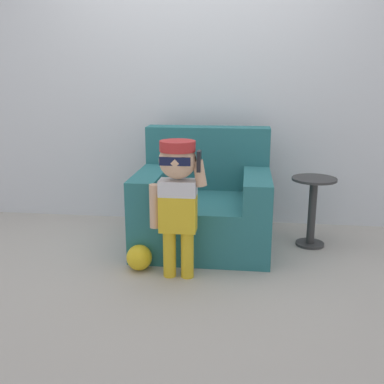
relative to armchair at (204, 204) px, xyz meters
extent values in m
plane|color=#ADA89E|center=(-0.13, 0.02, -0.32)|extent=(10.00, 10.00, 0.00)
cube|color=silver|center=(-0.13, 0.61, 0.98)|extent=(10.00, 0.05, 2.60)
cube|color=#286B70|center=(0.00, -0.06, -0.13)|extent=(1.01, 0.89, 0.39)
cube|color=#286B70|center=(0.00, 0.28, 0.32)|extent=(1.01, 0.20, 0.51)
cube|color=#286B70|center=(-0.40, -0.16, 0.17)|extent=(0.20, 0.69, 0.21)
cube|color=#286B70|center=(0.40, -0.16, 0.17)|extent=(0.20, 0.69, 0.21)
cylinder|color=gold|center=(-0.17, -0.64, -0.16)|extent=(0.09, 0.09, 0.32)
cylinder|color=gold|center=(-0.05, -0.64, -0.16)|extent=(0.09, 0.09, 0.32)
cube|color=gold|center=(-0.11, -0.64, 0.12)|extent=(0.24, 0.14, 0.24)
cube|color=silver|center=(-0.11, -0.64, 0.29)|extent=(0.24, 0.14, 0.10)
sphere|color=tan|center=(-0.11, -0.64, 0.47)|extent=(0.24, 0.24, 0.24)
cylinder|color=#B22828|center=(-0.11, -0.64, 0.56)|extent=(0.23, 0.23, 0.07)
cube|color=#B22828|center=(-0.11, -0.53, 0.54)|extent=(0.14, 0.11, 0.01)
cube|color=#0F1433|center=(-0.11, -0.75, 0.48)|extent=(0.19, 0.01, 0.05)
cylinder|color=tan|center=(-0.26, -0.64, 0.17)|extent=(0.07, 0.07, 0.29)
cylinder|color=tan|center=(0.03, -0.64, 0.39)|extent=(0.10, 0.07, 0.17)
cube|color=black|center=(0.03, -0.66, 0.47)|extent=(0.02, 0.07, 0.13)
cylinder|color=#333333|center=(0.84, 0.05, -0.31)|extent=(0.22, 0.22, 0.02)
cylinder|color=#333333|center=(0.84, 0.05, -0.06)|extent=(0.06, 0.06, 0.53)
cylinder|color=#333333|center=(0.84, 0.05, 0.22)|extent=(0.34, 0.34, 0.02)
sphere|color=yellow|center=(-0.40, -0.57, -0.23)|extent=(0.18, 0.18, 0.18)
camera|label=1|loc=(0.31, -3.38, 0.99)|focal=42.00mm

